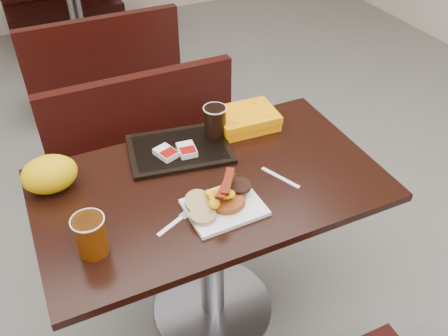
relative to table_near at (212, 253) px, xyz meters
name	(u,v)px	position (x,y,z in m)	size (l,w,h in m)	color
floor	(213,309)	(0.00, 0.00, -0.38)	(6.00, 7.00, 0.01)	gray
table_near	(212,253)	(0.00, 0.00, 0.00)	(1.20, 0.70, 0.75)	black
bench_near_n	(156,158)	(0.00, 0.70, -0.02)	(1.00, 0.46, 0.72)	black
table_far	(77,20)	(0.00, 2.60, 0.00)	(1.20, 0.70, 0.75)	black
bench_far_s	(99,60)	(0.00, 1.90, -0.02)	(1.00, 0.46, 0.72)	black
platter	(224,207)	(-0.01, -0.15, 0.38)	(0.24, 0.19, 0.01)	white
pancake_stack	(227,200)	(0.00, -0.13, 0.40)	(0.12, 0.12, 0.03)	brown
sausage_patty	(239,186)	(0.06, -0.11, 0.42)	(0.08, 0.08, 0.01)	black
scrambled_eggs	(221,195)	(-0.02, -0.14, 0.44)	(0.09, 0.08, 0.05)	#FFA405
bacon_strips	(226,185)	(0.00, -0.14, 0.47)	(0.15, 0.07, 0.01)	#3F1004
muffin_bottom	(203,215)	(-0.10, -0.17, 0.40)	(0.08, 0.08, 0.02)	tan
muffin_top	(197,201)	(-0.09, -0.11, 0.41)	(0.08, 0.08, 0.02)	tan
coffee_cup_near	(91,236)	(-0.44, -0.14, 0.44)	(0.09, 0.09, 0.13)	#803A04
fork	(170,226)	(-0.20, -0.15, 0.38)	(0.15, 0.03, 0.00)	white
knife	(280,178)	(0.23, -0.09, 0.38)	(0.16, 0.01, 0.00)	white
condiment_ketchup	(198,165)	(-0.01, 0.10, 0.38)	(0.04, 0.03, 0.01)	#8C0504
tray	(180,149)	(-0.03, 0.21, 0.38)	(0.38, 0.27, 0.02)	black
hashbrown_sleeve_left	(166,153)	(-0.09, 0.19, 0.40)	(0.06, 0.08, 0.02)	silver
hashbrown_sleeve_right	(187,150)	(-0.02, 0.17, 0.40)	(0.06, 0.08, 0.02)	silver
coffee_cup_far	(215,121)	(0.13, 0.24, 0.45)	(0.08, 0.08, 0.11)	black
clamshell	(246,119)	(0.27, 0.26, 0.41)	(0.24, 0.18, 0.06)	orange
paper_bag	(49,174)	(-0.50, 0.19, 0.44)	(0.19, 0.14, 0.13)	#ECBD07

